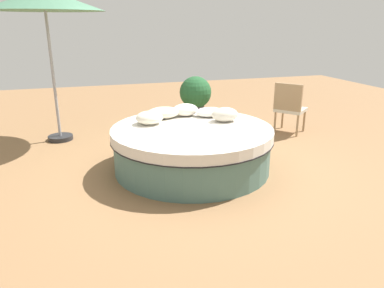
{
  "coord_description": "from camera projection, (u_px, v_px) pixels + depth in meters",
  "views": [
    {
      "loc": [
        1.47,
        4.77,
        2.05
      ],
      "look_at": [
        0.0,
        0.0,
        0.38
      ],
      "focal_mm": 34.07,
      "sensor_mm": 36.0,
      "label": 1
    }
  ],
  "objects": [
    {
      "name": "ground_plane",
      "position": [
        192.0,
        168.0,
        5.39
      ],
      "size": [
        16.0,
        16.0,
        0.0
      ],
      "primitive_type": "plane",
      "color": "olive"
    },
    {
      "name": "throw_pillow_1",
      "position": [
        209.0,
        112.0,
        5.76
      ],
      "size": [
        0.46,
        0.33,
        0.14
      ],
      "primitive_type": "ellipsoid",
      "color": "white",
      "rests_on": "round_bed"
    },
    {
      "name": "throw_pillow_4",
      "position": [
        149.0,
        118.0,
        5.32
      ],
      "size": [
        0.4,
        0.37,
        0.19
      ],
      "primitive_type": "ellipsoid",
      "color": "beige",
      "rests_on": "round_bed"
    },
    {
      "name": "patio_umbrella",
      "position": [
        44.0,
        2.0,
        5.94
      ],
      "size": [
        1.95,
        1.95,
        2.57
      ],
      "color": "#262628",
      "rests_on": "ground_plane"
    },
    {
      "name": "throw_pillow_0",
      "position": [
        225.0,
        115.0,
        5.46
      ],
      "size": [
        0.41,
        0.32,
        0.21
      ],
      "primitive_type": "ellipsoid",
      "color": "beige",
      "rests_on": "round_bed"
    },
    {
      "name": "throw_pillow_3",
      "position": [
        163.0,
        113.0,
        5.63
      ],
      "size": [
        0.51,
        0.31,
        0.18
      ],
      "primitive_type": "ellipsoid",
      "color": "beige",
      "rests_on": "round_bed"
    },
    {
      "name": "round_bed",
      "position": [
        192.0,
        148.0,
        5.28
      ],
      "size": [
        2.32,
        2.32,
        0.63
      ],
      "color": "#4C726B",
      "rests_on": "ground_plane"
    },
    {
      "name": "patio_chair",
      "position": [
        289.0,
        105.0,
        6.91
      ],
      "size": [
        0.72,
        0.72,
        0.98
      ],
      "rotation": [
        0.0,
        0.0,
        2.26
      ],
      "color": "#997A56",
      "rests_on": "ground_plane"
    },
    {
      "name": "planter",
      "position": [
        195.0,
        96.0,
        7.49
      ],
      "size": [
        0.65,
        0.65,
        1.01
      ],
      "color": "#4C4C51",
      "rests_on": "ground_plane"
    },
    {
      "name": "throw_pillow_2",
      "position": [
        185.0,
        110.0,
        5.8
      ],
      "size": [
        0.41,
        0.33,
        0.19
      ],
      "primitive_type": "ellipsoid",
      "color": "silver",
      "rests_on": "round_bed"
    }
  ]
}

